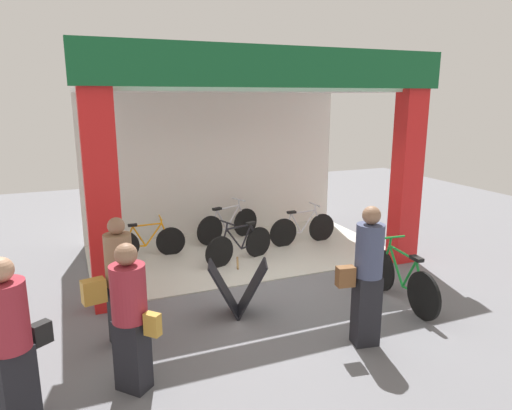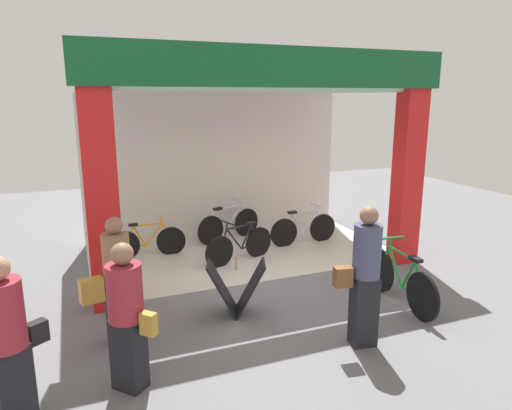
{
  "view_description": "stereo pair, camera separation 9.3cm",
  "coord_description": "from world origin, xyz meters",
  "px_view_note": "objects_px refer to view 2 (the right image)",
  "views": [
    {
      "loc": [
        -3.1,
        -6.71,
        3.06
      ],
      "look_at": [
        0.0,
        0.79,
        1.15
      ],
      "focal_mm": 32.57,
      "sensor_mm": 36.0,
      "label": 1
    },
    {
      "loc": [
        -3.01,
        -6.74,
        3.06
      ],
      "look_at": [
        0.0,
        0.79,
        1.15
      ],
      "focal_mm": 32.57,
      "sensor_mm": 36.0,
      "label": 2
    }
  ],
  "objects_px": {
    "bicycle_inside_1": "(303,229)",
    "pedestrian_3": "(7,340)",
    "bicycle_inside_3": "(229,225)",
    "bicycle_parked_0": "(400,280)",
    "bicycle_inside_2": "(148,242)",
    "sandwich_board_sign": "(236,288)",
    "pedestrian_0": "(116,280)",
    "pedestrian_1": "(365,275)",
    "bicycle_inside_0": "(240,245)",
    "pedestrian_2": "(127,315)"
  },
  "relations": [
    {
      "from": "pedestrian_0",
      "to": "pedestrian_3",
      "type": "bearing_deg",
      "value": -131.21
    },
    {
      "from": "bicycle_parked_0",
      "to": "pedestrian_0",
      "type": "distance_m",
      "value": 4.07
    },
    {
      "from": "pedestrian_1",
      "to": "pedestrian_3",
      "type": "xyz_separation_m",
      "value": [
        -3.9,
        -0.03,
        -0.04
      ]
    },
    {
      "from": "sandwich_board_sign",
      "to": "pedestrian_0",
      "type": "relative_size",
      "value": 0.57
    },
    {
      "from": "pedestrian_2",
      "to": "pedestrian_1",
      "type": "bearing_deg",
      "value": -3.18
    },
    {
      "from": "bicycle_inside_1",
      "to": "bicycle_inside_0",
      "type": "bearing_deg",
      "value": -161.91
    },
    {
      "from": "sandwich_board_sign",
      "to": "pedestrian_1",
      "type": "height_order",
      "value": "pedestrian_1"
    },
    {
      "from": "bicycle_inside_1",
      "to": "pedestrian_3",
      "type": "relative_size",
      "value": 0.91
    },
    {
      "from": "bicycle_inside_0",
      "to": "pedestrian_2",
      "type": "height_order",
      "value": "pedestrian_2"
    },
    {
      "from": "bicycle_inside_0",
      "to": "pedestrian_3",
      "type": "xyz_separation_m",
      "value": [
        -3.49,
        -3.4,
        0.55
      ]
    },
    {
      "from": "bicycle_inside_1",
      "to": "pedestrian_2",
      "type": "distance_m",
      "value": 5.51
    },
    {
      "from": "bicycle_parked_0",
      "to": "pedestrian_3",
      "type": "distance_m",
      "value": 5.18
    },
    {
      "from": "bicycle_inside_0",
      "to": "bicycle_inside_2",
      "type": "relative_size",
      "value": 1.01
    },
    {
      "from": "bicycle_inside_1",
      "to": "pedestrian_0",
      "type": "height_order",
      "value": "pedestrian_0"
    },
    {
      "from": "pedestrian_0",
      "to": "pedestrian_2",
      "type": "height_order",
      "value": "pedestrian_0"
    },
    {
      "from": "pedestrian_1",
      "to": "pedestrian_0",
      "type": "bearing_deg",
      "value": 157.18
    },
    {
      "from": "bicycle_inside_0",
      "to": "sandwich_board_sign",
      "type": "relative_size",
      "value": 1.57
    },
    {
      "from": "pedestrian_0",
      "to": "sandwich_board_sign",
      "type": "bearing_deg",
      "value": 6.72
    },
    {
      "from": "bicycle_parked_0",
      "to": "pedestrian_3",
      "type": "height_order",
      "value": "pedestrian_3"
    },
    {
      "from": "bicycle_parked_0",
      "to": "pedestrian_1",
      "type": "distance_m",
      "value": 1.52
    },
    {
      "from": "bicycle_inside_3",
      "to": "pedestrian_2",
      "type": "bearing_deg",
      "value": -120.0
    },
    {
      "from": "bicycle_parked_0",
      "to": "sandwich_board_sign",
      "type": "bearing_deg",
      "value": 165.52
    },
    {
      "from": "bicycle_inside_2",
      "to": "pedestrian_3",
      "type": "height_order",
      "value": "pedestrian_3"
    },
    {
      "from": "bicycle_inside_0",
      "to": "bicycle_inside_1",
      "type": "height_order",
      "value": "bicycle_inside_1"
    },
    {
      "from": "bicycle_inside_1",
      "to": "bicycle_inside_3",
      "type": "height_order",
      "value": "bicycle_inside_3"
    },
    {
      "from": "bicycle_inside_1",
      "to": "bicycle_inside_3",
      "type": "xyz_separation_m",
      "value": [
        -1.37,
        0.83,
        0.02
      ]
    },
    {
      "from": "bicycle_parked_0",
      "to": "sandwich_board_sign",
      "type": "distance_m",
      "value": 2.46
    },
    {
      "from": "pedestrian_3",
      "to": "sandwich_board_sign",
      "type": "bearing_deg",
      "value": 27.54
    },
    {
      "from": "bicycle_inside_3",
      "to": "pedestrian_1",
      "type": "distance_m",
      "value": 4.76
    },
    {
      "from": "bicycle_inside_2",
      "to": "bicycle_inside_1",
      "type": "bearing_deg",
      "value": -6.89
    },
    {
      "from": "sandwich_board_sign",
      "to": "pedestrian_1",
      "type": "relative_size",
      "value": 0.52
    },
    {
      "from": "bicycle_inside_0",
      "to": "bicycle_inside_1",
      "type": "relative_size",
      "value": 0.95
    },
    {
      "from": "bicycle_inside_3",
      "to": "sandwich_board_sign",
      "type": "relative_size",
      "value": 1.65
    },
    {
      "from": "pedestrian_2",
      "to": "bicycle_inside_3",
      "type": "bearing_deg",
      "value": 60.0
    },
    {
      "from": "bicycle_inside_2",
      "to": "pedestrian_2",
      "type": "height_order",
      "value": "pedestrian_2"
    },
    {
      "from": "bicycle_parked_0",
      "to": "bicycle_inside_3",
      "type": "bearing_deg",
      "value": 109.15
    },
    {
      "from": "bicycle_inside_0",
      "to": "bicycle_inside_3",
      "type": "xyz_separation_m",
      "value": [
        0.24,
        1.35,
        0.02
      ]
    },
    {
      "from": "bicycle_inside_1",
      "to": "pedestrian_1",
      "type": "distance_m",
      "value": 4.12
    },
    {
      "from": "bicycle_inside_1",
      "to": "bicycle_inside_2",
      "type": "height_order",
      "value": "bicycle_inside_1"
    },
    {
      "from": "pedestrian_1",
      "to": "bicycle_inside_2",
      "type": "bearing_deg",
      "value": 114.74
    },
    {
      "from": "sandwich_board_sign",
      "to": "bicycle_inside_3",
      "type": "bearing_deg",
      "value": 73.23
    },
    {
      "from": "bicycle_inside_2",
      "to": "pedestrian_1",
      "type": "bearing_deg",
      "value": -65.26
    },
    {
      "from": "bicycle_inside_2",
      "to": "bicycle_parked_0",
      "type": "relative_size",
      "value": 0.83
    },
    {
      "from": "bicycle_inside_3",
      "to": "pedestrian_3",
      "type": "bearing_deg",
      "value": -128.05
    },
    {
      "from": "pedestrian_1",
      "to": "pedestrian_2",
      "type": "distance_m",
      "value": 2.82
    },
    {
      "from": "bicycle_inside_0",
      "to": "bicycle_inside_3",
      "type": "relative_size",
      "value": 0.95
    },
    {
      "from": "bicycle_inside_0",
      "to": "pedestrian_3",
      "type": "height_order",
      "value": "pedestrian_3"
    },
    {
      "from": "pedestrian_0",
      "to": "bicycle_inside_1",
      "type": "bearing_deg",
      "value": 33.91
    },
    {
      "from": "bicycle_inside_2",
      "to": "pedestrian_1",
      "type": "xyz_separation_m",
      "value": [
        1.97,
        -4.28,
        0.61
      ]
    },
    {
      "from": "bicycle_inside_3",
      "to": "bicycle_parked_0",
      "type": "xyz_separation_m",
      "value": [
        1.37,
        -3.95,
        0.03
      ]
    }
  ]
}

